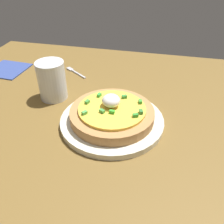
# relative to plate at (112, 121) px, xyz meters

# --- Properties ---
(dining_table) EXTENTS (1.14, 0.90, 0.03)m
(dining_table) POSITION_rel_plate_xyz_m (-0.03, 0.04, -0.02)
(dining_table) COLOR brown
(dining_table) RESTS_ON ground
(plate) EXTENTS (0.26, 0.26, 0.02)m
(plate) POSITION_rel_plate_xyz_m (0.00, 0.00, 0.00)
(plate) COLOR silver
(plate) RESTS_ON dining_table
(pizza) EXTENTS (0.21, 0.21, 0.06)m
(pizza) POSITION_rel_plate_xyz_m (-0.00, 0.00, 0.02)
(pizza) COLOR #B5814B
(pizza) RESTS_ON plate
(cup_near) EXTENTS (0.08, 0.08, 0.11)m
(cup_near) POSITION_rel_plate_xyz_m (-0.20, 0.08, 0.04)
(cup_near) COLOR silver
(cup_near) RESTS_ON dining_table
(fork) EXTENTS (0.09, 0.07, 0.01)m
(fork) POSITION_rel_plate_xyz_m (-0.20, 0.25, -0.01)
(fork) COLOR #B7B7BC
(fork) RESTS_ON dining_table
(napkin) EXTENTS (0.14, 0.14, 0.00)m
(napkin) POSITION_rel_plate_xyz_m (-0.44, 0.22, -0.01)
(napkin) COLOR #33468C
(napkin) RESTS_ON dining_table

